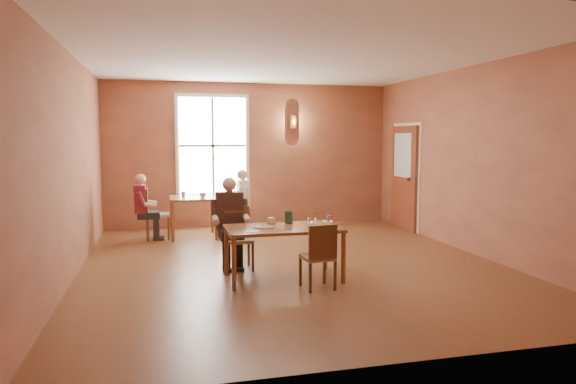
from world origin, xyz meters
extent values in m
cube|color=brown|center=(0.00, 0.00, 0.00)|extent=(6.00, 7.00, 0.01)
cube|color=brown|center=(0.00, 3.50, 1.50)|extent=(6.00, 0.04, 3.00)
cube|color=brown|center=(0.00, -3.50, 1.50)|extent=(6.00, 0.04, 3.00)
cube|color=brown|center=(-3.00, 0.00, 1.50)|extent=(0.04, 7.00, 3.00)
cube|color=brown|center=(3.00, 0.00, 1.50)|extent=(0.04, 7.00, 3.00)
cube|color=white|center=(0.00, 0.00, 3.00)|extent=(6.00, 7.00, 0.04)
cube|color=white|center=(-0.80, 3.45, 1.70)|extent=(1.36, 0.10, 1.96)
cube|color=maroon|center=(2.94, 2.30, 1.05)|extent=(0.12, 1.04, 2.10)
cylinder|color=brown|center=(0.90, 3.40, 2.20)|extent=(0.16, 0.16, 0.28)
cylinder|color=white|center=(-0.55, -0.75, 0.71)|extent=(0.31, 0.31, 0.03)
cube|color=tan|center=(-0.45, -0.70, 0.75)|extent=(0.11, 0.11, 0.10)
cube|color=#21422A|center=(-0.17, -0.53, 0.78)|extent=(0.11, 0.09, 0.17)
cube|color=white|center=(-0.35, -1.01, 0.70)|extent=(0.18, 0.06, 0.00)
cube|color=white|center=(-0.76, -1.00, 0.70)|extent=(0.20, 0.20, 0.01)
cylinder|color=white|center=(0.38, -0.52, 0.70)|extent=(0.21, 0.21, 0.01)
cube|color=black|center=(0.26, -1.11, 0.70)|extent=(0.12, 0.04, 0.01)
imported|color=silver|center=(-1.11, 2.32, 0.80)|extent=(0.14, 0.14, 0.09)
imported|color=silver|center=(-1.45, 2.57, 0.81)|extent=(0.13, 0.13, 0.09)
camera|label=1|loc=(-1.83, -7.23, 1.85)|focal=32.00mm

